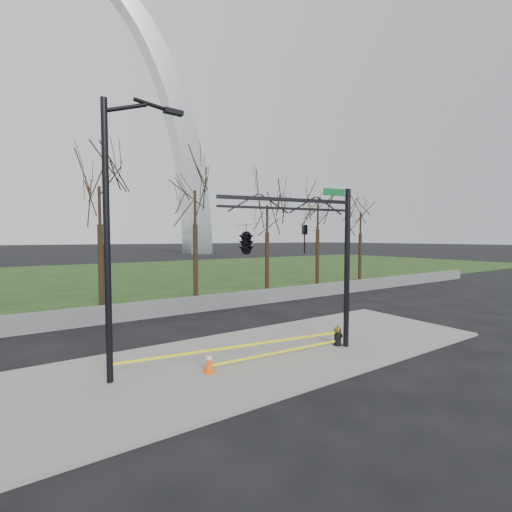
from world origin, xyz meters
TOP-DOWN VIEW (x-y plane):
  - ground at (0.00, 0.00)m, footprint 500.00×500.00m
  - sidewalk at (0.00, 0.00)m, footprint 18.00×6.00m
  - grass_strip at (0.00, 30.00)m, footprint 120.00×40.00m
  - guardrail at (0.00, 8.00)m, footprint 60.00×0.30m
  - gateway_arch at (0.00, 75.00)m, footprint 66.00×6.00m
  - tree_row at (-0.56, 12.00)m, footprint 44.88×4.00m
  - fire_hydrant at (2.74, -0.83)m, footprint 0.48×0.31m
  - traffic_cone at (-2.48, -0.51)m, footprint 0.38×0.38m
  - street_light at (-4.92, 0.39)m, footprint 2.39×0.33m
  - traffic_signal_mast at (-0.24, -0.41)m, footprint 5.01×2.54m
  - caution_tape at (-0.68, -0.40)m, footprint 7.87×1.22m

SIDE VIEW (x-z plane):
  - ground at x=0.00m, z-range 0.00..0.00m
  - grass_strip at x=0.00m, z-range 0.00..0.06m
  - sidewalk at x=0.00m, z-range 0.00..0.10m
  - traffic_cone at x=-2.48m, z-range 0.10..0.74m
  - guardrail at x=0.00m, z-range 0.00..0.90m
  - fire_hydrant at x=2.74m, z-range 0.07..0.84m
  - caution_tape at x=-0.68m, z-range 0.28..0.68m
  - tree_row at x=-0.56m, z-range 0.00..8.02m
  - traffic_signal_mast at x=-0.24m, z-range 1.15..7.15m
  - street_light at x=-4.92m, z-range 0.59..8.80m
  - gateway_arch at x=0.00m, z-range 0.00..65.00m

